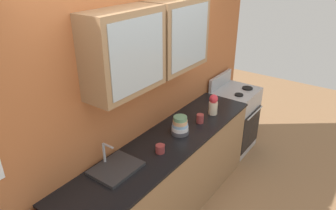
{
  "coord_description": "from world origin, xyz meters",
  "views": [
    {
      "loc": [
        -2.19,
        -1.59,
        2.66
      ],
      "look_at": [
        0.01,
        0.0,
        1.35
      ],
      "focal_mm": 33.6,
      "sensor_mm": 36.0,
      "label": 1
    }
  ],
  "objects_px": {
    "stove_range": "(233,119)",
    "bowl_stack": "(180,126)",
    "sink_faucet": "(116,168)",
    "cup_near_bowls": "(200,118)",
    "vase": "(213,104)",
    "cup_near_sink": "(160,149)"
  },
  "relations": [
    {
      "from": "stove_range",
      "to": "sink_faucet",
      "type": "xyz_separation_m",
      "value": [
        -2.28,
        0.1,
        0.48
      ]
    },
    {
      "from": "bowl_stack",
      "to": "cup_near_bowls",
      "type": "bearing_deg",
      "value": -9.16
    },
    {
      "from": "bowl_stack",
      "to": "vase",
      "type": "relative_size",
      "value": 0.8
    },
    {
      "from": "stove_range",
      "to": "sink_faucet",
      "type": "height_order",
      "value": "sink_faucet"
    },
    {
      "from": "bowl_stack",
      "to": "vase",
      "type": "xyz_separation_m",
      "value": [
        0.6,
        -0.07,
        0.04
      ]
    },
    {
      "from": "sink_faucet",
      "to": "cup_near_bowls",
      "type": "distance_m",
      "value": 1.19
    },
    {
      "from": "stove_range",
      "to": "cup_near_bowls",
      "type": "height_order",
      "value": "stove_range"
    },
    {
      "from": "sink_faucet",
      "to": "cup_near_sink",
      "type": "xyz_separation_m",
      "value": [
        0.44,
        -0.16,
        0.02
      ]
    },
    {
      "from": "stove_range",
      "to": "vase",
      "type": "relative_size",
      "value": 4.5
    },
    {
      "from": "bowl_stack",
      "to": "cup_near_bowls",
      "type": "height_order",
      "value": "bowl_stack"
    },
    {
      "from": "bowl_stack",
      "to": "cup_near_bowls",
      "type": "xyz_separation_m",
      "value": [
        0.33,
        -0.05,
        -0.04
      ]
    },
    {
      "from": "sink_faucet",
      "to": "cup_near_bowls",
      "type": "bearing_deg",
      "value": -7.94
    },
    {
      "from": "sink_faucet",
      "to": "bowl_stack",
      "type": "xyz_separation_m",
      "value": [
        0.85,
        -0.11,
        0.07
      ]
    },
    {
      "from": "bowl_stack",
      "to": "vase",
      "type": "distance_m",
      "value": 0.61
    },
    {
      "from": "sink_faucet",
      "to": "cup_near_bowls",
      "type": "xyz_separation_m",
      "value": [
        1.18,
        -0.16,
        0.03
      ]
    },
    {
      "from": "stove_range",
      "to": "bowl_stack",
      "type": "height_order",
      "value": "bowl_stack"
    },
    {
      "from": "vase",
      "to": "stove_range",
      "type": "bearing_deg",
      "value": 5.26
    },
    {
      "from": "cup_near_sink",
      "to": "bowl_stack",
      "type": "bearing_deg",
      "value": 6.51
    },
    {
      "from": "cup_near_sink",
      "to": "cup_near_bowls",
      "type": "xyz_separation_m",
      "value": [
        0.74,
        -0.01,
        0.01
      ]
    },
    {
      "from": "vase",
      "to": "cup_near_bowls",
      "type": "distance_m",
      "value": 0.28
    },
    {
      "from": "stove_range",
      "to": "vase",
      "type": "xyz_separation_m",
      "value": [
        -0.83,
        -0.08,
        0.59
      ]
    },
    {
      "from": "bowl_stack",
      "to": "sink_faucet",
      "type": "bearing_deg",
      "value": 172.54
    }
  ]
}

